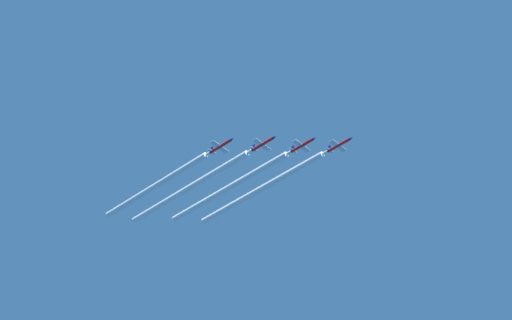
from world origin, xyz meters
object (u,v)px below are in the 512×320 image
object	(u,v)px
jet_lead	(339,145)
jet_fourth_echelon	(221,146)
jet_second_echelon	(303,145)
jet_third_echelon	(263,144)

from	to	relation	value
jet_lead	jet_fourth_echelon	size ratio (longest dim) A/B	1.00
jet_second_echelon	jet_third_echelon	world-z (taller)	jet_second_echelon
jet_second_echelon	jet_third_echelon	distance (m)	14.35
jet_lead	jet_fourth_echelon	xyz separation A→B (m)	(32.01, -27.91, -4.84)
jet_third_echelon	jet_fourth_echelon	xyz separation A→B (m)	(10.85, -10.20, -2.06)
jet_third_echelon	jet_lead	bearing A→B (deg)	140.07
jet_lead	jet_third_echelon	xyz separation A→B (m)	(21.16, -17.71, -2.78)
jet_third_echelon	jet_fourth_echelon	size ratio (longest dim) A/B	1.00
jet_lead	jet_second_echelon	size ratio (longest dim) A/B	1.00
jet_second_echelon	jet_fourth_echelon	size ratio (longest dim) A/B	1.00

